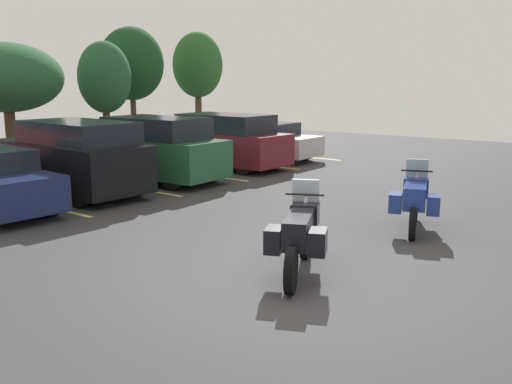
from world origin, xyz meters
TOP-DOWN VIEW (x-y plane):
  - ground at (0.00, 0.00)m, footprint 44.00×44.00m
  - motorcycle_touring at (0.26, 0.11)m, footprint 2.13×1.25m
  - motorcycle_second at (3.81, -0.30)m, footprint 2.02×1.16m
  - car_black at (1.86, 8.09)m, footprint 2.13×4.74m
  - car_green at (4.49, 7.96)m, footprint 2.06×4.67m
  - car_maroon at (7.73, 8.00)m, footprint 1.95×4.69m
  - car_silver at (10.18, 8.32)m, footprint 1.86×4.78m
  - tree_right at (5.49, 17.44)m, footprint 4.43×4.43m
  - tree_far_left at (17.78, 18.46)m, footprint 2.89×2.89m
  - tree_center_right at (13.16, 18.82)m, footprint 3.32×3.32m
  - tree_center at (9.95, 16.98)m, footprint 2.40×2.40m

SIDE VIEW (x-z plane):
  - ground at x=0.00m, z-range -0.10..0.00m
  - motorcycle_second at x=3.81m, z-range -0.04..1.30m
  - motorcycle_touring at x=0.26m, z-range -0.04..1.31m
  - car_silver at x=10.18m, z-range 0.00..1.38m
  - car_maroon at x=7.73m, z-range 0.00..1.81m
  - car_green at x=4.49m, z-range -0.01..1.87m
  - car_black at x=1.86m, z-range 0.01..1.92m
  - tree_right at x=5.49m, z-range 0.81..5.23m
  - tree_center at x=9.95m, z-range 0.70..5.39m
  - tree_center_right at x=13.16m, z-range 0.94..6.59m
  - tree_far_left at x=17.78m, z-range 0.95..6.62m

